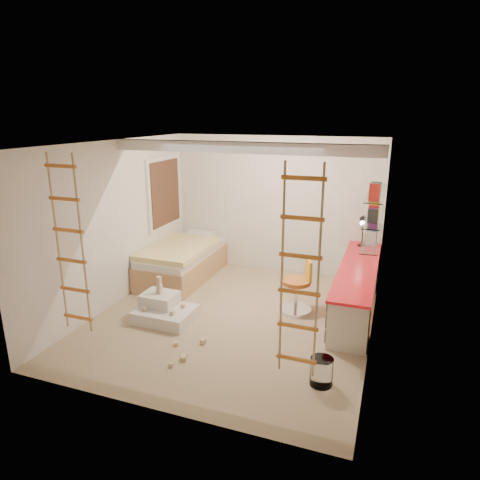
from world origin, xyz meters
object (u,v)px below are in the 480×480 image
at_px(desk, 357,287).
at_px(swivel_chair, 297,293).
at_px(bed, 183,261).
at_px(play_platform, 164,310).

distance_m(desk, swivel_chair, 0.92).
distance_m(bed, play_platform, 1.71).
relative_size(bed, swivel_chair, 2.33).
xyz_separation_m(bed, swivel_chair, (2.34, -0.68, -0.01)).
distance_m(desk, bed, 3.22).
bearing_deg(desk, bed, 173.51).
bearing_deg(swivel_chair, play_platform, -152.72).
bearing_deg(bed, desk, -6.49).
bearing_deg(swivel_chair, bed, 163.82).
bearing_deg(swivel_chair, desk, 20.13).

